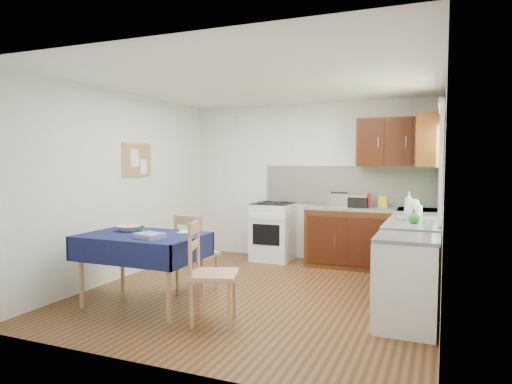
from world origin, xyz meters
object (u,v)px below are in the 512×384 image
at_px(chair_near, 209,269).
at_px(dish_rack, 416,217).
at_px(chair_far, 195,251).
at_px(toaster, 339,200).
at_px(sandwich_press, 357,201).
at_px(kettle, 415,212).
at_px(dining_table, 143,244).

bearing_deg(chair_near, dish_rack, -63.67).
distance_m(chair_far, dish_rack, 2.65).
xyz_separation_m(chair_far, toaster, (1.31, 1.96, 0.49)).
xyz_separation_m(chair_far, chair_near, (0.64, -0.84, 0.03)).
bearing_deg(sandwich_press, kettle, -61.50).
xyz_separation_m(sandwich_press, kettle, (0.88, -1.41, 0.02)).
distance_m(dining_table, dish_rack, 3.15).
distance_m(dining_table, toaster, 3.06).
distance_m(chair_far, chair_near, 1.06).
xyz_separation_m(dish_rack, kettle, (0.00, -0.28, 0.09)).
distance_m(dining_table, chair_far, 0.71).
relative_size(chair_far, dish_rack, 2.25).
bearing_deg(chair_near, chair_far, 19.53).
bearing_deg(dish_rack, toaster, 114.49).
distance_m(chair_far, kettle, 2.58).
bearing_deg(dining_table, chair_far, 54.24).
bearing_deg(chair_near, toaster, -31.28).
bearing_deg(kettle, chair_near, -140.85).
height_order(chair_far, chair_near, chair_near).
bearing_deg(dining_table, kettle, 13.27).
height_order(dining_table, toaster, toaster).
xyz_separation_m(chair_near, toaster, (0.67, 2.80, 0.47)).
height_order(chair_near, kettle, kettle).
xyz_separation_m(chair_far, sandwich_press, (1.57, 2.04, 0.48)).
bearing_deg(chair_far, dish_rack, -156.05).
xyz_separation_m(dining_table, toaster, (1.59, 2.59, 0.32)).
height_order(toaster, dish_rack, toaster).
bearing_deg(toaster, dish_rack, -47.52).
bearing_deg(chair_near, kettle, -68.71).
bearing_deg(dining_table, chair_near, -24.27).
bearing_deg(chair_far, kettle, -162.08).
height_order(chair_far, toaster, toaster).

